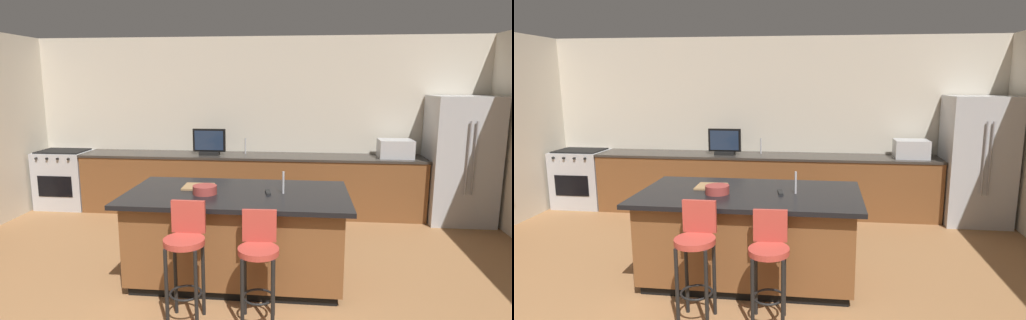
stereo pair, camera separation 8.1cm
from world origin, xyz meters
TOP-DOWN VIEW (x-y plane):
  - wall_back at (0.00, 4.72)m, footprint 7.44×0.12m
  - counter_back at (-0.05, 4.34)m, footprint 5.14×0.62m
  - kitchen_island at (0.10, 2.09)m, footprint 2.20×1.18m
  - refrigerator at (2.97, 4.26)m, footprint 0.88×0.79m
  - range_oven at (-3.02, 4.34)m, footprint 0.78×0.63m
  - microwave at (2.09, 4.34)m, footprint 0.48×0.36m
  - tv_monitor at (-0.65, 4.29)m, footprint 0.49×0.16m
  - sink_faucet_back at (-0.12, 4.44)m, footprint 0.02×0.02m
  - sink_faucet_island at (0.56, 2.09)m, footprint 0.02×0.02m
  - bar_stool_left at (-0.21, 1.28)m, footprint 0.34×0.34m
  - bar_stool_right at (0.40, 1.33)m, footprint 0.34×0.34m
  - fruit_bowl at (-0.20, 2.00)m, footprint 0.24×0.24m
  - tv_remote at (0.41, 2.09)m, footprint 0.07×0.18m
  - cutting_board at (-0.32, 2.24)m, footprint 0.31×0.29m

SIDE VIEW (x-z plane):
  - counter_back at x=-0.05m, z-range 0.00..0.90m
  - range_oven at x=-3.02m, z-range 0.00..0.92m
  - kitchen_island at x=0.10m, z-range 0.01..0.92m
  - bar_stool_right at x=0.40m, z-range 0.09..1.03m
  - bar_stool_left at x=-0.21m, z-range 0.11..1.12m
  - refrigerator at x=2.97m, z-range 0.00..1.80m
  - cutting_board at x=-0.32m, z-range 0.91..0.93m
  - tv_remote at x=0.41m, z-range 0.91..0.93m
  - fruit_bowl at x=-0.20m, z-range 0.91..0.99m
  - sink_faucet_back at x=-0.12m, z-range 0.90..1.14m
  - sink_faucet_island at x=0.56m, z-range 0.91..1.13m
  - microwave at x=2.09m, z-range 0.90..1.16m
  - tv_monitor at x=-0.65m, z-range 0.88..1.28m
  - wall_back at x=0.00m, z-range 0.00..2.66m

